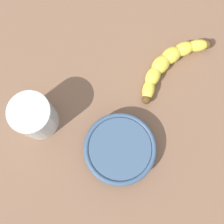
{
  "coord_description": "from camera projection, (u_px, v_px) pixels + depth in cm",
  "views": [
    {
      "loc": [
        24.04,
        0.11,
        67.05
      ],
      "look_at": [
        10.29,
        -0.76,
        5.0
      ],
      "focal_mm": 44.89,
      "sensor_mm": 36.0,
      "label": 1
    }
  ],
  "objects": [
    {
      "name": "smoothie_glass",
      "position": [
        35.0,
        117.0,
        0.61
      ],
      "size": [
        8.9,
        8.9,
        9.92
      ],
      "color": "silver",
      "rests_on": "wooden_tabletop"
    },
    {
      "name": "wooden_tabletop",
      "position": [
        118.0,
        75.0,
        0.69
      ],
      "size": [
        120.0,
        120.0,
        3.0
      ],
      "primitive_type": "cube",
      "color": "brown",
      "rests_on": "ground"
    },
    {
      "name": "banana",
      "position": [
        169.0,
        63.0,
        0.66
      ],
      "size": [
        17.16,
        16.62,
        3.75
      ],
      "rotation": [
        0.0,
        0.0,
        5.52
      ],
      "color": "yellow",
      "rests_on": "wooden_tabletop"
    },
    {
      "name": "ceramic_bowl",
      "position": [
        119.0,
        149.0,
        0.61
      ],
      "size": [
        15.89,
        15.89,
        3.93
      ],
      "color": "#3D5675",
      "rests_on": "wooden_tabletop"
    }
  ]
}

